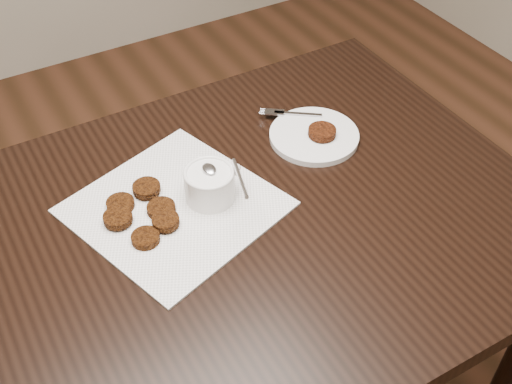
% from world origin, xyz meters
% --- Properties ---
extents(table, '(1.34, 0.86, 0.75)m').
position_xyz_m(table, '(-0.02, 0.06, 0.38)').
color(table, black).
rests_on(table, floor).
extents(napkin, '(0.42, 0.42, 0.00)m').
position_xyz_m(napkin, '(-0.02, 0.15, 0.75)').
color(napkin, white).
rests_on(napkin, table).
extents(sauce_ramekin, '(0.14, 0.14, 0.13)m').
position_xyz_m(sauce_ramekin, '(0.05, 0.14, 0.82)').
color(sauce_ramekin, white).
rests_on(sauce_ramekin, napkin).
extents(patty_cluster, '(0.22, 0.22, 0.02)m').
position_xyz_m(patty_cluster, '(-0.07, 0.15, 0.76)').
color(patty_cluster, '#57290B').
rests_on(patty_cluster, napkin).
extents(plate_with_patty, '(0.27, 0.27, 0.03)m').
position_xyz_m(plate_with_patty, '(0.33, 0.19, 0.76)').
color(plate_with_patty, white).
rests_on(plate_with_patty, table).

